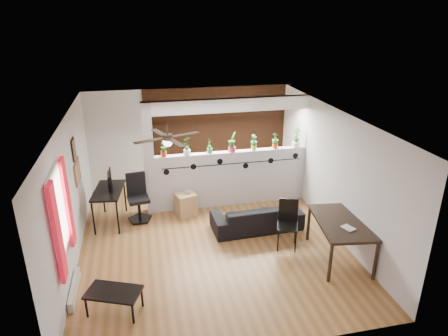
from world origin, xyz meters
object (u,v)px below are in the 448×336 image
at_px(potted_plant_4, 254,142).
at_px(cup, 188,192).
at_px(dining_table, 341,225).
at_px(cube_shelf, 186,204).
at_px(potted_plant_6, 296,137).
at_px(office_chair, 138,200).
at_px(potted_plant_0, 163,148).
at_px(potted_plant_2, 210,145).
at_px(coffee_table, 114,293).
at_px(computer_desk, 108,193).
at_px(sofa, 257,217).
at_px(potted_plant_1, 187,145).
at_px(potted_plant_3, 232,141).
at_px(folding_chair, 288,219).
at_px(potted_plant_5, 275,140).
at_px(ceiling_fan, 168,139).

height_order(potted_plant_4, cup, potted_plant_4).
bearing_deg(dining_table, cube_shelf, 138.08).
distance_m(potted_plant_6, office_chair, 3.98).
bearing_deg(potted_plant_0, office_chair, -152.55).
bearing_deg(potted_plant_2, office_chair, -168.86).
bearing_deg(coffee_table, potted_plant_6, 37.85).
xyz_separation_m(potted_plant_2, office_chair, (-1.70, -0.33, -1.07)).
relative_size(computer_desk, office_chair, 1.10).
bearing_deg(dining_table, sofa, 130.29).
relative_size(cup, coffee_table, 0.12).
distance_m(potted_plant_1, sofa, 2.25).
xyz_separation_m(potted_plant_3, folding_chair, (0.65, -2.04, -1.02)).
bearing_deg(computer_desk, office_chair, 0.57).
xyz_separation_m(potted_plant_2, coffee_table, (-2.13, -3.29, -1.20)).
distance_m(potted_plant_2, potted_plant_5, 1.58).
height_order(office_chair, dining_table, office_chair).
bearing_deg(potted_plant_4, computer_desk, -174.23).
distance_m(cup, folding_chair, 2.45).
height_order(ceiling_fan, potted_plant_6, ceiling_fan).
distance_m(sofa, coffee_table, 3.54).
bearing_deg(ceiling_fan, coffee_table, -125.29).
distance_m(potted_plant_4, dining_table, 2.96).
distance_m(ceiling_fan, potted_plant_2, 2.23).
bearing_deg(sofa, potted_plant_5, -124.45).
relative_size(potted_plant_6, cup, 4.21).
relative_size(potted_plant_5, cup, 3.35).
bearing_deg(potted_plant_5, potted_plant_0, 180.00).
bearing_deg(potted_plant_5, potted_plant_2, 180.00).
relative_size(cube_shelf, dining_table, 0.34).
distance_m(potted_plant_2, sofa, 1.97).
height_order(cup, office_chair, office_chair).
bearing_deg(potted_plant_3, office_chair, -171.46).
relative_size(cube_shelf, cup, 4.61).
xyz_separation_m(cup, coffee_table, (-1.54, -2.95, -0.23)).
relative_size(ceiling_fan, dining_table, 0.76).
xyz_separation_m(sofa, dining_table, (1.20, -1.41, 0.44)).
height_order(potted_plant_2, office_chair, potted_plant_2).
distance_m(potted_plant_2, coffee_table, 4.10).
relative_size(ceiling_fan, potted_plant_6, 2.47).
xyz_separation_m(potted_plant_5, cup, (-2.17, -0.34, -0.98)).
distance_m(potted_plant_6, cube_shelf, 3.07).
distance_m(potted_plant_0, cube_shelf, 1.40).
xyz_separation_m(cube_shelf, dining_table, (2.61, -2.35, 0.45)).
height_order(potted_plant_0, potted_plant_6, potted_plant_6).
height_order(potted_plant_2, folding_chair, potted_plant_2).
xyz_separation_m(potted_plant_4, folding_chair, (0.13, -2.04, -0.97)).
relative_size(cup, computer_desk, 0.10).
relative_size(potted_plant_6, cube_shelf, 0.91).
relative_size(sofa, office_chair, 1.72).
bearing_deg(potted_plant_0, potted_plant_5, 0.00).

